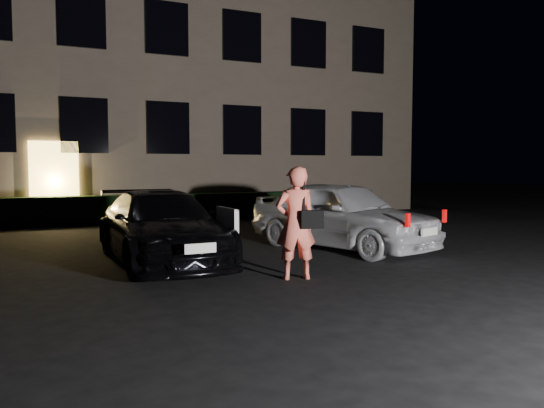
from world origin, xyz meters
name	(u,v)px	position (x,y,z in m)	size (l,w,h in m)	color
ground	(351,287)	(0.00, 0.00, 0.00)	(80.00, 80.00, 0.00)	black
building	(143,58)	(0.00, 14.99, 6.00)	(20.00, 8.11, 12.00)	#746352
hedge	(173,207)	(0.00, 10.50, 0.42)	(15.00, 0.70, 0.85)	black
sedan	(162,226)	(-1.99, 3.22, 0.64)	(1.98, 4.56, 1.29)	black
hatch	(341,214)	(1.79, 3.16, 0.73)	(2.94, 4.61, 1.46)	silver
man	(296,223)	(-0.45, 0.85, 0.87)	(0.73, 0.54, 1.73)	#FB6C57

